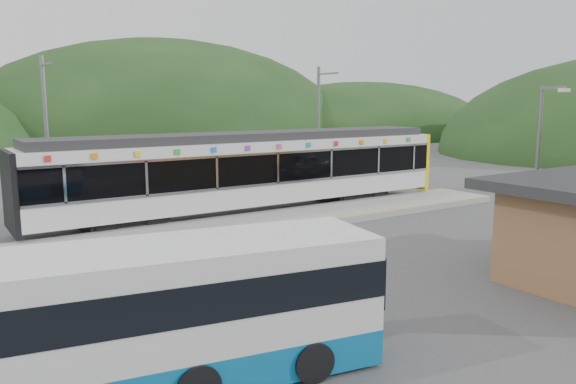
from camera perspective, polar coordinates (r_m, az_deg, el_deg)
ground at (r=20.66m, az=1.70°, el=-5.26°), size 120.00×120.00×0.00m
hills at (r=28.44m, az=5.71°, el=-1.28°), size 146.00×149.00×26.00m
platform at (r=23.32m, az=-3.00°, el=-3.20°), size 26.00×3.20×0.30m
yellow_line at (r=22.20m, az=-1.29°, el=-3.42°), size 26.00×0.10×0.01m
train at (r=25.91m, az=-3.72°, el=2.34°), size 20.44×3.01×3.74m
catenary_mast_west at (r=25.32m, az=-23.26°, el=5.06°), size 0.18×1.80×7.00m
catenary_mast_east at (r=31.08m, az=3.14°, el=6.43°), size 0.18×1.80×7.00m
bus at (r=10.57m, az=-16.84°, el=-12.88°), size 9.83×3.84×2.62m
lamp_post at (r=20.42m, az=24.31°, el=3.44°), size 0.38×1.03×5.67m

